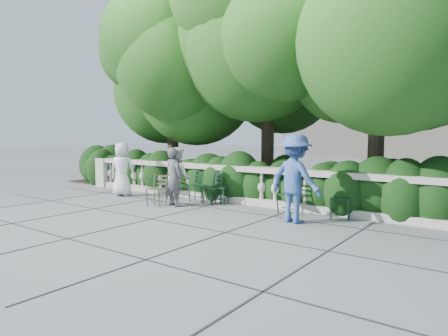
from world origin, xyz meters
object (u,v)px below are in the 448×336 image
Objects in this scene: chair_e at (284,214)px; person_woman_grey at (174,177)px; chair_a at (163,198)px; person_older_blue at (295,178)px; chair_weathered at (154,207)px; person_businessman at (122,169)px; chair_f at (339,220)px; chair_b at (218,205)px; person_casual_man at (178,176)px; chair_c at (196,202)px; chair_d at (207,205)px.

chair_e is 2.96m from person_woman_grey.
person_older_blue reaches higher than chair_a.
person_older_blue reaches higher than chair_e.
chair_a is 1.00× the size of chair_weathered.
person_woman_grey is (2.36, -0.30, -0.05)m from person_businessman.
chair_f is (5.12, 0.14, 0.00)m from chair_a.
person_businessman reaches higher than chair_a.
chair_b is 1.35m from person_woman_grey.
chair_weathered is 1.00m from person_casual_man.
chair_b and chair_e have the same top height.
chair_b is 0.45× the size of person_older_blue.
person_casual_man reaches higher than chair_c.
chair_f is at bearing -121.86° from person_older_blue.
person_casual_man is (-0.14, -0.55, 0.75)m from chair_c.
chair_a is 3.87m from chair_e.
person_casual_man is 3.38m from person_older_blue.
person_businessman is at bearing 148.28° from chair_weathered.
chair_d is at bearing 168.27° from chair_f.
chair_weathered is at bearing 137.43° from person_businessman.
chair_a and chair_e have the same top height.
person_woman_grey is (1.09, -0.70, 0.75)m from chair_a.
chair_a is 0.56× the size of person_woman_grey.
person_casual_man reaches higher than chair_e.
person_casual_man reaches higher than chair_a.
person_casual_man is at bearing -126.43° from chair_d.
person_woman_grey is at bearing 13.21° from person_older_blue.
chair_f and chair_weathered have the same top height.
person_businessman is 2.34m from person_casual_man.
chair_d is 0.56× the size of person_casual_man.
chair_d is at bearing 0.24° from person_older_blue.
person_older_blue is (-0.69, -0.73, 0.93)m from chair_f.
chair_weathered is (-0.89, -1.07, 0.00)m from chair_d.
chair_f is at bearing 161.38° from person_businessman.
person_older_blue is (4.43, -0.59, 0.93)m from chair_a.
person_businessman is 2.38m from person_woman_grey.
chair_c is at bearing 0.49° from person_older_blue.
person_older_blue is at bearing 154.62° from person_businessman.
chair_d is 0.45× the size of person_older_blue.
person_woman_grey is 0.81× the size of person_older_blue.
chair_weathered is (-3.09, -1.11, 0.00)m from chair_e.
person_businessman is 0.86× the size of person_older_blue.
chair_weathered is (-1.15, -1.16, 0.00)m from chair_b.
chair_weathered is at bearing -48.12° from chair_a.
chair_e is at bearing 7.13° from chair_weathered.
chair_b is 0.73m from chair_c.
chair_f is at bearing -146.95° from person_casual_man.
chair_c is 1.00× the size of chair_f.
person_casual_man is (-0.03, 0.18, 0.00)m from person_woman_grey.
person_casual_man is at bearing -73.10° from person_woman_grey.
person_older_blue is at bearing -169.16° from person_woman_grey.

